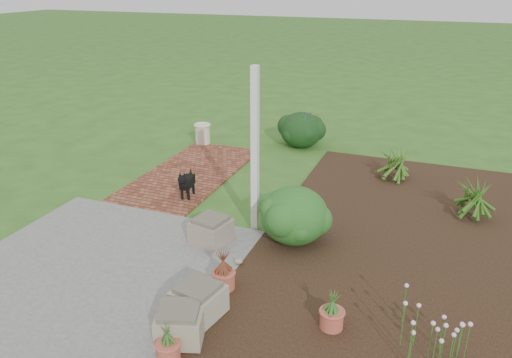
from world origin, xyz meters
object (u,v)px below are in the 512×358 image
(stone_trough_near, at_px, (181,325))
(evergreen_shrub, at_px, (294,214))
(black_dog, at_px, (186,182))
(cream_ceramic_urn, at_px, (203,134))

(stone_trough_near, bearing_deg, evergreen_shrub, 78.82)
(black_dog, bearing_deg, evergreen_shrub, -28.48)
(stone_trough_near, relative_size, evergreen_shrub, 0.49)
(stone_trough_near, distance_m, cream_ceramic_urn, 6.64)
(stone_trough_near, distance_m, black_dog, 3.63)
(cream_ceramic_urn, bearing_deg, stone_trough_near, -65.25)
(black_dog, xyz_separation_m, cream_ceramic_urn, (-1.11, 2.80, -0.07))
(stone_trough_near, xyz_separation_m, evergreen_shrub, (0.49, 2.48, 0.25))
(stone_trough_near, distance_m, evergreen_shrub, 2.54)
(black_dog, height_order, cream_ceramic_urn, black_dog)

